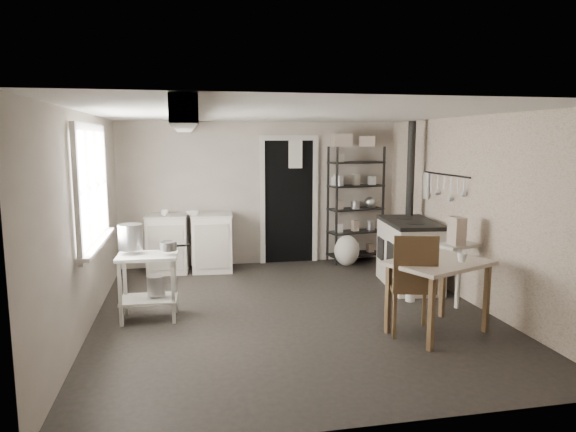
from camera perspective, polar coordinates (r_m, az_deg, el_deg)
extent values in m
plane|color=black|center=(6.16, 0.56, -10.59)|extent=(5.00, 5.00, 0.00)
plane|color=silver|center=(5.83, 0.59, 11.32)|extent=(5.00, 5.00, 0.00)
cube|color=#ADA194|center=(8.33, -2.97, 2.53)|extent=(4.50, 0.02, 2.30)
cube|color=#ADA194|center=(3.52, 9.02, -5.79)|extent=(4.50, 0.02, 2.30)
cube|color=#ADA194|center=(5.85, -21.52, -0.58)|extent=(0.02, 5.00, 2.30)
cube|color=#ADA194|center=(6.71, 19.72, 0.61)|extent=(0.02, 5.00, 2.30)
cylinder|color=#B9B9BB|center=(5.97, -17.11, -2.24)|extent=(0.35, 0.35, 0.29)
cylinder|color=#B9B9BB|center=(5.82, -13.17, -3.27)|extent=(0.21, 0.21, 0.10)
cylinder|color=#B9B9BB|center=(6.03, -14.45, -7.45)|extent=(0.25, 0.25, 0.22)
imported|color=white|center=(7.87, -10.57, 0.62)|extent=(0.31, 0.31, 0.07)
imported|color=white|center=(7.84, -13.55, 0.58)|extent=(0.13, 0.13, 0.09)
imported|color=white|center=(8.42, 5.15, 4.08)|extent=(0.12, 0.12, 0.20)
cube|color=beige|center=(8.43, 6.00, 8.42)|extent=(0.32, 0.28, 0.21)
cube|color=beige|center=(8.51, 8.80, 8.23)|extent=(0.33, 0.32, 0.17)
cube|color=beige|center=(6.30, 18.26, -1.10)|extent=(0.13, 0.22, 0.33)
imported|color=white|center=(5.57, 18.74, -4.46)|extent=(0.12, 0.12, 0.09)
ellipsoid|color=silver|center=(8.32, 6.55, -3.87)|extent=(0.49, 0.44, 0.49)
cylinder|color=white|center=(6.70, 13.42, -8.56)|extent=(0.15, 0.15, 0.15)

